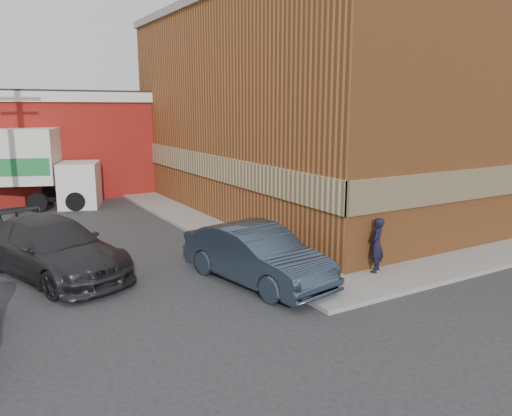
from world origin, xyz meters
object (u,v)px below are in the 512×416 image
brick_building (338,109)px  suv_b (52,248)px  man (377,245)px  sedan (257,255)px  box_truck (8,163)px

brick_building → suv_b: brick_building is taller
man → sedan: man is taller
brick_building → box_truck: size_ratio=2.29×
brick_building → box_truck: 15.89m
suv_b → brick_building: bearing=-2.2°
brick_building → box_truck: brick_building is taller
sedan → brick_building: bearing=30.1°
man → sedan: size_ratio=0.33×
man → box_truck: box_truck is taller
man → suv_b: man is taller
box_truck → suv_b: bearing=-68.8°
brick_building → suv_b: size_ratio=3.23×
brick_building → suv_b: 15.26m
sedan → suv_b: 5.88m
brick_building → box_truck: (-14.22, 6.64, -2.50)m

